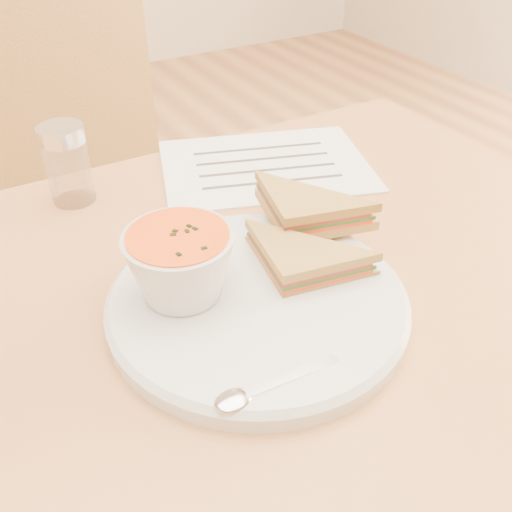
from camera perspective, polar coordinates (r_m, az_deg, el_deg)
dining_table at (r=0.89m, az=-1.57°, el=-22.65°), size 1.00×0.70×0.75m
chair_far at (r=1.22m, az=-11.97°, el=3.95°), size 0.56×0.56×0.99m
plate at (r=0.57m, az=0.14°, el=-4.69°), size 0.34×0.34×0.02m
soup_bowl at (r=0.55m, az=-7.55°, el=-1.15°), size 0.11×0.11×0.07m
sandwich_half_a at (r=0.55m, az=2.69°, el=-3.44°), size 0.13×0.13×0.03m
sandwich_half_b at (r=0.61m, az=2.83°, el=2.31°), size 0.14×0.14×0.03m
spoon at (r=0.49m, az=2.96°, el=-12.24°), size 0.17×0.04×0.01m
paper_menu at (r=0.83m, az=0.95°, el=9.05°), size 0.35×0.30×0.00m
condiment_shaker at (r=0.77m, az=-18.33°, el=8.68°), size 0.07×0.07×0.10m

